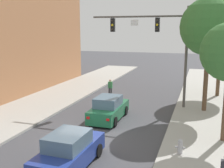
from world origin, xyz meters
TOP-DOWN VIEW (x-y plane):
  - ground_plane at (0.00, 0.00)m, footprint 120.00×120.00m
  - sidewalk_right at (6.50, 0.00)m, footprint 5.00×60.00m
  - traffic_signal_mast at (2.47, 7.92)m, footprint 7.42×0.38m
  - car_lead_green at (-0.05, 3.71)m, footprint 1.84×4.24m
  - car_following_blue at (0.43, -3.14)m, footprint 1.92×4.28m
  - pedestrian_crossing_road at (-1.92, 9.71)m, footprint 0.36×0.22m
  - fire_hydrant at (4.99, -0.57)m, footprint 0.48×0.24m
  - street_tree_second at (6.08, 7.44)m, footprint 4.05×4.05m
  - street_tree_third at (7.22, 12.74)m, footprint 4.16×4.16m

SIDE VIEW (x-z plane):
  - ground_plane at x=0.00m, z-range 0.00..0.00m
  - sidewalk_right at x=6.50m, z-range 0.00..0.15m
  - fire_hydrant at x=4.99m, z-range 0.15..0.87m
  - car_lead_green at x=-0.05m, z-range -0.08..1.52m
  - car_following_blue at x=0.43m, z-range -0.08..1.52m
  - pedestrian_crossing_road at x=-1.92m, z-range 0.09..1.73m
  - traffic_signal_mast at x=2.47m, z-range 1.63..9.13m
  - street_tree_third at x=7.22m, z-range 1.77..9.21m
  - street_tree_second at x=6.08m, z-range 2.12..10.17m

